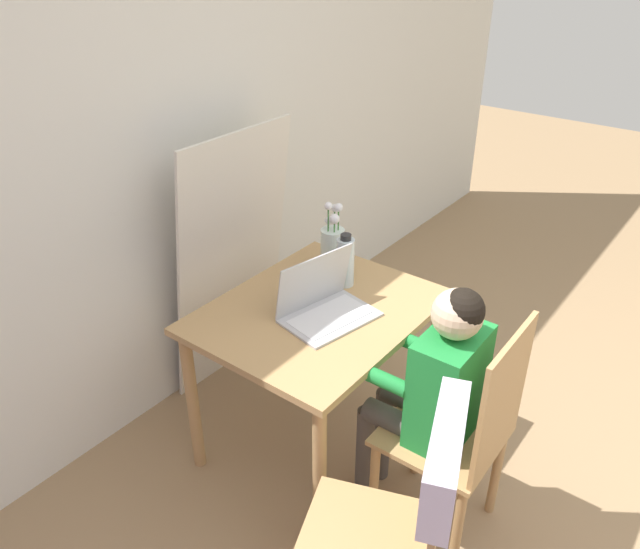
{
  "coord_description": "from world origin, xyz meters",
  "views": [
    {
      "loc": [
        -1.6,
        0.15,
        2.05
      ],
      "look_at": [
        0.02,
        1.39,
        0.89
      ],
      "focal_mm": 35.0,
      "sensor_mm": 36.0,
      "label": 1
    }
  ],
  "objects_px": {
    "chair_occupied": "(462,435)",
    "water_bottle": "(345,261)",
    "chair_spare": "(412,508)",
    "flower_vase": "(333,245)",
    "person_seated": "(434,383)",
    "laptop": "(324,302)"
  },
  "relations": [
    {
      "from": "chair_occupied",
      "to": "water_bottle",
      "type": "relative_size",
      "value": 4.04
    },
    {
      "from": "chair_spare",
      "to": "chair_occupied",
      "type": "bearing_deg",
      "value": 168.07
    },
    {
      "from": "flower_vase",
      "to": "water_bottle",
      "type": "xyz_separation_m",
      "value": [
        -0.08,
        -0.13,
        -0.0
      ]
    },
    {
      "from": "chair_spare",
      "to": "person_seated",
      "type": "relative_size",
      "value": 0.91
    },
    {
      "from": "person_seated",
      "to": "flower_vase",
      "type": "relative_size",
      "value": 3.29
    },
    {
      "from": "water_bottle",
      "to": "chair_spare",
      "type": "bearing_deg",
      "value": -134.59
    },
    {
      "from": "chair_occupied",
      "to": "flower_vase",
      "type": "bearing_deg",
      "value": -114.0
    },
    {
      "from": "laptop",
      "to": "water_bottle",
      "type": "height_order",
      "value": "laptop"
    },
    {
      "from": "water_bottle",
      "to": "laptop",
      "type": "bearing_deg",
      "value": -163.83
    },
    {
      "from": "chair_spare",
      "to": "laptop",
      "type": "xyz_separation_m",
      "value": [
        0.53,
        0.71,
        0.13
      ]
    },
    {
      "from": "chair_spare",
      "to": "water_bottle",
      "type": "height_order",
      "value": "chair_spare"
    },
    {
      "from": "chair_spare",
      "to": "laptop",
      "type": "distance_m",
      "value": 0.9
    },
    {
      "from": "flower_vase",
      "to": "water_bottle",
      "type": "bearing_deg",
      "value": -123.1
    },
    {
      "from": "chair_occupied",
      "to": "chair_spare",
      "type": "distance_m",
      "value": 0.53
    },
    {
      "from": "chair_occupied",
      "to": "flower_vase",
      "type": "distance_m",
      "value": 0.97
    },
    {
      "from": "chair_spare",
      "to": "water_bottle",
      "type": "relative_size",
      "value": 4.09
    },
    {
      "from": "person_seated",
      "to": "laptop",
      "type": "distance_m",
      "value": 0.53
    },
    {
      "from": "chair_spare",
      "to": "laptop",
      "type": "height_order",
      "value": "laptop"
    },
    {
      "from": "chair_spare",
      "to": "water_bottle",
      "type": "bearing_deg",
      "value": -155.35
    },
    {
      "from": "water_bottle",
      "to": "person_seated",
      "type": "bearing_deg",
      "value": -115.46
    },
    {
      "from": "laptop",
      "to": "person_seated",
      "type": "bearing_deg",
      "value": -82.13
    },
    {
      "from": "chair_occupied",
      "to": "laptop",
      "type": "bearing_deg",
      "value": -93.79
    }
  ]
}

